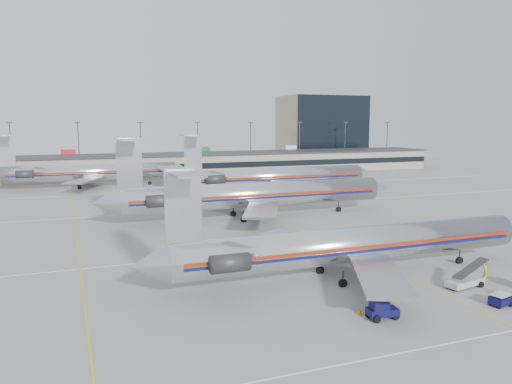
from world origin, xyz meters
name	(u,v)px	position (x,y,z in m)	size (l,w,h in m)	color
ground	(378,265)	(0.00, 0.00, 0.00)	(260.00, 260.00, 0.00)	gray
apron_markings	(331,244)	(0.00, 10.00, 0.01)	(160.00, 0.15, 0.02)	silver
terminal	(180,164)	(0.00, 97.97, 3.16)	(162.00, 17.00, 6.25)	gray
light_mast_row	(170,143)	(0.00, 112.00, 8.58)	(163.60, 0.40, 15.28)	#38383D
distant_building	(321,129)	(62.00, 128.00, 12.50)	(30.00, 20.00, 25.00)	tan
jet_foreground	(349,245)	(-5.31, -2.60, 3.33)	(43.85, 25.82, 11.48)	silver
jet_second_row	(251,194)	(-3.48, 29.84, 3.82)	(50.28, 29.60, 13.16)	silver
jet_third_row	(273,177)	(10.31, 53.44, 3.73)	(47.03, 28.93, 12.86)	silver
jet_back_row	(88,172)	(-26.06, 78.89, 3.64)	(45.87, 28.22, 12.54)	silver
tug_left	(381,308)	(-8.43, -12.63, 0.89)	(2.53, 1.50, 1.95)	#0B0A3B
cart_outer	(501,300)	(2.63, -13.82, 0.54)	(2.01, 1.58, 1.02)	#0B0A3B
belt_loader	(465,280)	(3.42, -9.04, 0.67)	(4.83, 2.13, 2.48)	#A4A4A4
ramp_worker_near	(485,274)	(6.22, -8.60, 0.85)	(0.62, 0.41, 1.70)	#CFE215
cone_left	(360,311)	(-9.45, -11.23, 0.29)	(0.43, 0.43, 0.58)	orange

